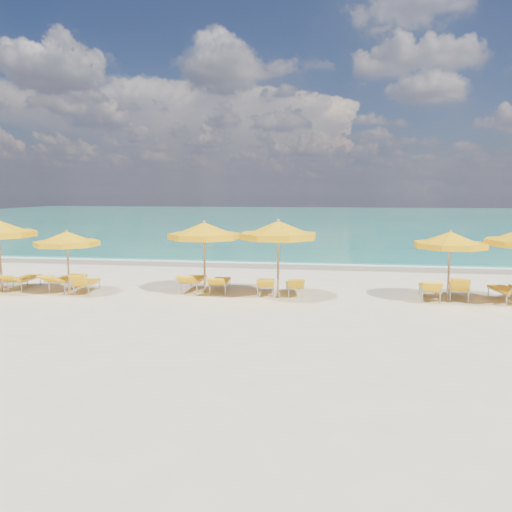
# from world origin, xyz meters

# --- Properties ---
(ground_plane) EXTENTS (120.00, 120.00, 0.00)m
(ground_plane) POSITION_xyz_m (0.00, 0.00, 0.00)
(ground_plane) COLOR beige
(ocean) EXTENTS (120.00, 80.00, 0.30)m
(ocean) POSITION_xyz_m (0.00, 48.00, 0.00)
(ocean) COLOR #157B64
(ocean) RESTS_ON ground
(wet_sand_band) EXTENTS (120.00, 2.60, 0.01)m
(wet_sand_band) POSITION_xyz_m (0.00, 7.40, 0.00)
(wet_sand_band) COLOR tan
(wet_sand_band) RESTS_ON ground
(foam_line) EXTENTS (120.00, 1.20, 0.03)m
(foam_line) POSITION_xyz_m (0.00, 8.20, 0.00)
(foam_line) COLOR white
(foam_line) RESTS_ON ground
(whitecap_near) EXTENTS (14.00, 0.36, 0.05)m
(whitecap_near) POSITION_xyz_m (-6.00, 17.00, 0.00)
(whitecap_near) COLOR white
(whitecap_near) RESTS_ON ground
(whitecap_far) EXTENTS (18.00, 0.30, 0.05)m
(whitecap_far) POSITION_xyz_m (8.00, 24.00, 0.00)
(whitecap_far) COLOR white
(whitecap_far) RESTS_ON ground
(umbrella_2) EXTENTS (2.86, 2.86, 2.21)m
(umbrella_2) POSITION_xyz_m (-6.24, -0.31, 1.88)
(umbrella_2) COLOR tan
(umbrella_2) RESTS_ON ground
(umbrella_3) EXTENTS (3.15, 3.15, 2.51)m
(umbrella_3) POSITION_xyz_m (-1.65, 0.53, 2.14)
(umbrella_3) COLOR tan
(umbrella_3) RESTS_ON ground
(umbrella_4) EXTENTS (3.41, 3.41, 2.61)m
(umbrella_4) POSITION_xyz_m (0.94, 0.17, 2.23)
(umbrella_4) COLOR tan
(umbrella_4) RESTS_ON ground
(umbrella_5) EXTENTS (3.00, 3.00, 2.30)m
(umbrella_5) POSITION_xyz_m (6.40, 0.44, 1.96)
(umbrella_5) COLOR tan
(umbrella_5) RESTS_ON ground
(lounger_1_right) EXTENTS (0.61, 1.83, 0.68)m
(lounger_1_right) POSITION_xyz_m (-8.34, 0.25, 0.21)
(lounger_1_right) COLOR #A5A8AD
(lounger_1_right) RESTS_ON ground
(lounger_2_left) EXTENTS (0.82, 2.10, 0.75)m
(lounger_2_left) POSITION_xyz_m (-6.65, 0.27, 0.24)
(lounger_2_left) COLOR #A5A8AD
(lounger_2_left) RESTS_ON ground
(lounger_2_right) EXTENTS (0.74, 1.65, 0.79)m
(lounger_2_right) POSITION_xyz_m (-5.73, -0.05, 0.21)
(lounger_2_right) COLOR #A5A8AD
(lounger_2_right) RESTS_ON ground
(lounger_3_left) EXTENTS (0.65, 1.93, 0.75)m
(lounger_3_left) POSITION_xyz_m (-2.16, 0.88, 0.23)
(lounger_3_left) COLOR #A5A8AD
(lounger_3_left) RESTS_ON ground
(lounger_3_right) EXTENTS (0.72, 1.87, 0.70)m
(lounger_3_right) POSITION_xyz_m (-1.17, 0.76, 0.22)
(lounger_3_right) COLOR #A5A8AD
(lounger_3_right) RESTS_ON ground
(lounger_4_left) EXTENTS (0.77, 1.84, 0.70)m
(lounger_4_left) POSITION_xyz_m (0.46, 0.73, 0.21)
(lounger_4_left) COLOR #A5A8AD
(lounger_4_left) RESTS_ON ground
(lounger_4_right) EXTENTS (0.77, 1.64, 0.72)m
(lounger_4_right) POSITION_xyz_m (1.46, 0.72, 0.20)
(lounger_4_right) COLOR #A5A8AD
(lounger_4_right) RESTS_ON ground
(lounger_5_left) EXTENTS (0.73, 1.84, 0.78)m
(lounger_5_left) POSITION_xyz_m (5.88, 0.68, 0.22)
(lounger_5_left) COLOR #A5A8AD
(lounger_5_left) RESTS_ON ground
(lounger_5_right) EXTENTS (0.92, 1.84, 0.85)m
(lounger_5_right) POSITION_xyz_m (6.84, 0.89, 0.22)
(lounger_5_right) COLOR #A5A8AD
(lounger_5_right) RESTS_ON ground
(lounger_6_left) EXTENTS (0.90, 1.92, 0.67)m
(lounger_6_left) POSITION_xyz_m (8.25, 0.70, 0.22)
(lounger_6_left) COLOR #A5A8AD
(lounger_6_left) RESTS_ON ground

